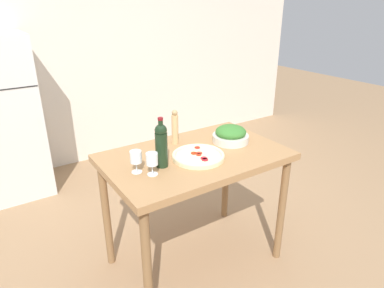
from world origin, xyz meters
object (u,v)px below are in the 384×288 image
at_px(homemade_pizza, 198,156).
at_px(wine_glass_near, 152,160).
at_px(refrigerator, 2,119).
at_px(wine_glass_far, 136,158).
at_px(wine_bottle, 161,144).
at_px(pepper_mill, 175,127).
at_px(salad_bowl, 231,135).

bearing_deg(homemade_pizza, wine_glass_near, -174.03).
bearing_deg(refrigerator, wine_glass_far, -74.36).
distance_m(refrigerator, wine_glass_far, 2.04).
relative_size(wine_bottle, pepper_mill, 1.27).
xyz_separation_m(refrigerator, wine_glass_far, (0.55, -1.95, 0.20)).
height_order(refrigerator, salad_bowl, refrigerator).
height_order(pepper_mill, salad_bowl, pepper_mill).
bearing_deg(pepper_mill, salad_bowl, -29.53).
xyz_separation_m(wine_bottle, wine_glass_far, (-0.17, 0.01, -0.05)).
xyz_separation_m(wine_bottle, wine_glass_near, (-0.10, -0.07, -0.05)).
xyz_separation_m(wine_glass_far, homemade_pizza, (0.43, -0.04, -0.08)).
height_order(salad_bowl, homemade_pizza, salad_bowl).
bearing_deg(wine_bottle, pepper_mill, 46.39).
bearing_deg(homemade_pizza, salad_bowl, 16.17).
xyz_separation_m(wine_glass_near, homemade_pizza, (0.36, 0.04, -0.08)).
distance_m(refrigerator, pepper_mill, 1.96).
distance_m(wine_glass_near, salad_bowl, 0.74).
relative_size(pepper_mill, homemade_pizza, 0.73).
distance_m(wine_glass_near, wine_glass_far, 0.11).
xyz_separation_m(wine_bottle, pepper_mill, (0.26, 0.28, -0.03)).
distance_m(refrigerator, wine_glass_near, 2.13).
relative_size(refrigerator, wine_bottle, 4.96).
height_order(wine_glass_near, pepper_mill, pepper_mill).
bearing_deg(wine_glass_near, wine_bottle, 33.83).
bearing_deg(salad_bowl, wine_glass_near, -168.83).
xyz_separation_m(salad_bowl, homemade_pizza, (-0.36, -0.11, -0.04)).
xyz_separation_m(wine_bottle, homemade_pizza, (0.26, -0.03, -0.13)).
bearing_deg(wine_bottle, refrigerator, 110.07).
height_order(wine_glass_far, salad_bowl, wine_glass_far).
xyz_separation_m(wine_bottle, salad_bowl, (0.62, 0.07, -0.09)).
xyz_separation_m(refrigerator, pepper_mill, (0.98, -1.69, 0.23)).
bearing_deg(salad_bowl, wine_glass_far, -175.51).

